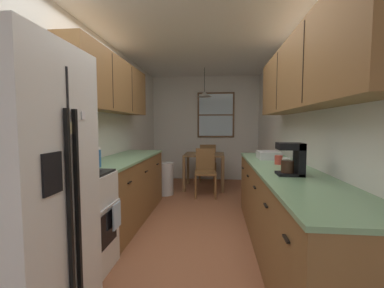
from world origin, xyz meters
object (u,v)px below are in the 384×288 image
(storage_canister, at_px, (95,158))
(dining_chair_near, at_px, (205,170))
(stove_range, at_px, (72,223))
(refrigerator, at_px, (13,197))
(trash_bin, at_px, (165,179))
(coffee_maker, at_px, (293,158))
(mug_spare, at_px, (286,162))
(mug_by_coffeemaker, at_px, (279,160))
(dining_table, at_px, (204,160))
(table_serving_bowl, at_px, (202,152))
(dining_chair_far, at_px, (207,161))
(dish_rack, at_px, (269,155))
(microwave_over_range, at_px, (54,89))

(storage_canister, bearing_deg, dining_chair_near, 63.72)
(stove_range, bearing_deg, storage_canister, 90.67)
(refrigerator, distance_m, trash_bin, 3.40)
(coffee_maker, height_order, mug_spare, coffee_maker)
(mug_spare, bearing_deg, mug_by_coffeemaker, 106.91)
(dining_table, bearing_deg, mug_spare, -68.10)
(trash_bin, distance_m, table_serving_bowl, 1.04)
(storage_canister, bearing_deg, refrigerator, -86.66)
(coffee_maker, bearing_deg, dining_table, 107.33)
(refrigerator, bearing_deg, coffee_maker, 25.57)
(refrigerator, distance_m, stove_range, 0.82)
(refrigerator, bearing_deg, table_serving_bowl, 76.96)
(refrigerator, bearing_deg, mug_spare, 35.26)
(refrigerator, xyz_separation_m, dining_chair_far, (1.01, 4.51, -0.41))
(dining_table, xyz_separation_m, dining_chair_near, (0.05, -0.58, -0.11))
(storage_canister, xyz_separation_m, dish_rack, (1.98, 0.86, -0.05))
(coffee_maker, relative_size, mug_spare, 2.41)
(microwave_over_range, relative_size, trash_bin, 0.97)
(microwave_over_range, height_order, trash_bin, microwave_over_range)
(microwave_over_range, distance_m, dining_chair_near, 3.13)
(refrigerator, distance_m, coffee_maker, 2.11)
(mug_by_coffeemaker, xyz_separation_m, table_serving_bowl, (-1.01, 2.41, -0.18))
(mug_by_coffeemaker, xyz_separation_m, mug_spare, (0.05, -0.15, -0.00))
(mug_by_coffeemaker, height_order, mug_spare, mug_by_coffeemaker)
(dining_table, distance_m, dish_rack, 2.16)
(dining_chair_near, height_order, trash_bin, dining_chair_near)
(trash_bin, xyz_separation_m, table_serving_bowl, (0.69, 0.63, 0.46))
(stove_range, distance_m, mug_by_coffeemaker, 2.22)
(dining_chair_far, xyz_separation_m, coffee_maker, (0.89, -3.60, 0.55))
(trash_bin, relative_size, dish_rack, 1.84)
(table_serving_bowl, bearing_deg, mug_by_coffeemaker, -67.19)
(mug_spare, xyz_separation_m, table_serving_bowl, (-1.06, 2.56, -0.18))
(mug_spare, bearing_deg, trash_bin, 132.03)
(microwave_over_range, xyz_separation_m, table_serving_bowl, (1.09, 3.27, -0.89))
(dining_chair_far, xyz_separation_m, mug_by_coffeemaker, (0.92, -2.97, 0.45))
(microwave_over_range, relative_size, dining_chair_near, 0.68)
(refrigerator, height_order, coffee_maker, refrigerator)
(storage_canister, bearing_deg, mug_spare, 6.63)
(microwave_over_range, height_order, storage_canister, microwave_over_range)
(microwave_over_range, distance_m, storage_canister, 0.82)
(microwave_over_range, xyz_separation_m, dish_rack, (2.09, 1.34, -0.71))
(dining_chair_near, xyz_separation_m, mug_by_coffeemaker, (0.92, -1.80, 0.45))
(dining_chair_near, height_order, mug_spare, mug_spare)
(storage_canister, bearing_deg, stove_range, -89.33)
(dining_chair_near, xyz_separation_m, mug_spare, (0.97, -1.95, 0.45))
(dish_rack, xyz_separation_m, table_serving_bowl, (-1.00, 1.94, -0.18))
(coffee_maker, bearing_deg, microwave_over_range, -173.86)
(storage_canister, height_order, dish_rack, storage_canister)
(refrigerator, xyz_separation_m, dish_rack, (1.92, 2.02, 0.04))
(dining_chair_near, height_order, dining_chair_far, same)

